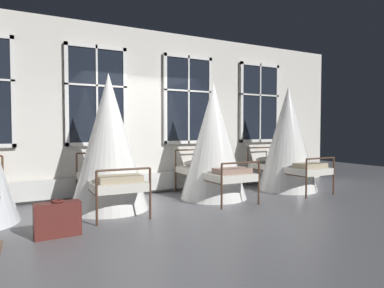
{
  "coord_description": "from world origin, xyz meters",
  "views": [
    {
      "loc": [
        -2.49,
        -5.5,
        1.37
      ],
      "look_at": [
        0.55,
        0.26,
        1.08
      ],
      "focal_mm": 32.0,
      "sensor_mm": 36.0,
      "label": 1
    }
  ],
  "objects": [
    {
      "name": "ground",
      "position": [
        0.0,
        0.0,
        0.0
      ],
      "size": [
        18.97,
        18.97,
        0.0
      ],
      "primitive_type": "plane",
      "color": "slate"
    },
    {
      "name": "cot_second",
      "position": [
        -1.04,
        0.27,
        1.12
      ],
      "size": [
        1.32,
        1.88,
        2.31
      ],
      "rotation": [
        0.0,
        0.0,
        1.55
      ],
      "color": "#4C3323",
      "rests_on": "ground"
    },
    {
      "name": "suitcase_dark",
      "position": [
        -2.0,
        -0.9,
        0.22
      ],
      "size": [
        0.57,
        0.24,
        0.47
      ],
      "rotation": [
        0.0,
        0.0,
        0.05
      ],
      "color": "#5B231E",
      "rests_on": "ground"
    },
    {
      "name": "cot_third",
      "position": [
        1.04,
        0.29,
        1.09
      ],
      "size": [
        1.32,
        1.87,
        2.27
      ],
      "rotation": [
        0.0,
        0.0,
        1.57
      ],
      "color": "#4C3323",
      "rests_on": "ground"
    },
    {
      "name": "cot_fourth",
      "position": [
        2.99,
        0.28,
        1.12
      ],
      "size": [
        1.32,
        1.88,
        2.33
      ],
      "rotation": [
        0.0,
        0.0,
        1.59
      ],
      "color": "#4C3323",
      "rests_on": "ground"
    },
    {
      "name": "window_bank",
      "position": [
        0.0,
        1.3,
        1.21
      ],
      "size": [
        7.23,
        0.1,
        2.93
      ],
      "color": "black",
      "rests_on": "ground"
    },
    {
      "name": "back_wall_with_windows",
      "position": [
        0.0,
        1.42,
        1.73
      ],
      "size": [
        10.48,
        0.1,
        3.46
      ],
      "primitive_type": "cube",
      "color": "silver",
      "rests_on": "ground"
    }
  ]
}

